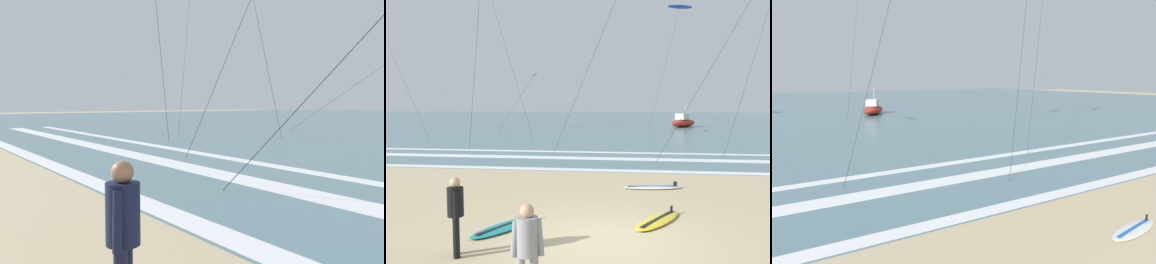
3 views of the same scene
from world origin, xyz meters
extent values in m
plane|color=tan|center=(0.00, 0.00, 0.00)|extent=(160.00, 160.00, 0.00)
cube|color=slate|center=(0.00, 53.28, 0.01)|extent=(140.00, 90.00, 0.01)
cube|color=white|center=(-0.74, 8.68, 0.01)|extent=(52.77, 0.64, 0.01)
cube|color=white|center=(-0.73, 12.21, 0.01)|extent=(52.19, 1.01, 0.01)
cube|color=white|center=(1.94, 14.71, 0.01)|extent=(58.79, 0.61, 0.01)
cylinder|color=black|center=(-2.86, -1.36, 0.41)|extent=(0.13, 0.13, 0.82)
cylinder|color=black|center=(-2.95, -1.18, 0.41)|extent=(0.13, 0.13, 0.82)
cylinder|color=black|center=(-2.91, -1.27, 1.11)|extent=(0.32, 0.32, 0.58)
cylinder|color=black|center=(-2.82, -1.44, 1.08)|extent=(0.14, 0.16, 0.56)
cylinder|color=black|center=(-2.99, -1.10, 1.08)|extent=(0.14, 0.16, 0.56)
sphere|color=tan|center=(-2.91, -1.27, 1.49)|extent=(0.21, 0.21, 0.21)
cylinder|color=gray|center=(-0.98, -2.99, 1.11)|extent=(0.32, 0.32, 0.58)
cylinder|color=gray|center=(-0.80, -2.94, 1.08)|extent=(0.15, 0.12, 0.56)
cylinder|color=gray|center=(-1.16, -3.04, 1.08)|extent=(0.15, 0.12, 0.56)
sphere|color=tan|center=(-0.98, -2.99, 1.49)|extent=(0.21, 0.21, 0.21)
ellipsoid|color=teal|center=(-2.47, 0.49, 0.04)|extent=(1.53, 2.13, 0.09)
cube|color=black|center=(-2.47, 0.49, 0.09)|extent=(0.94, 1.62, 0.01)
cube|color=black|center=(-2.08, 1.21, 0.17)|extent=(0.07, 0.11, 0.16)
ellipsoid|color=yellow|center=(1.26, 1.50, 0.04)|extent=(1.57, 2.12, 0.09)
cube|color=black|center=(1.26, 1.50, 0.09)|extent=(0.98, 1.59, 0.01)
cube|color=black|center=(1.67, 2.20, 0.17)|extent=(0.07, 0.11, 0.16)
ellipsoid|color=silver|center=(1.34, 5.36, 0.04)|extent=(2.17, 0.92, 0.09)
cube|color=#1959B2|center=(1.34, 5.36, 0.09)|extent=(1.78, 0.37, 0.01)
cube|color=black|center=(2.14, 5.49, 0.17)|extent=(0.12, 0.03, 0.16)
ellipsoid|color=#23A8C6|center=(-11.84, 41.24, 6.48)|extent=(1.80, 3.28, 0.43)
cylinder|color=#333333|center=(-11.96, 34.36, 3.24)|extent=(0.26, 13.78, 6.50)
cylinder|color=#333333|center=(-0.95, 15.20, 7.64)|extent=(5.85, 3.48, 15.28)
cylinder|color=#333333|center=(-8.66, 14.68, 8.84)|extent=(3.20, 3.74, 17.68)
cylinder|color=#333333|center=(-8.91, 21.82, 6.01)|extent=(3.56, 0.14, 12.03)
ellipsoid|color=blue|center=(6.36, 40.01, 14.28)|extent=(3.27, 1.85, 0.43)
cylinder|color=#333333|center=(4.46, 36.97, 7.14)|extent=(3.81, 6.11, 14.28)
cylinder|color=#333333|center=(8.01, 15.72, 6.74)|extent=(4.41, 3.09, 13.49)
cylinder|color=#333333|center=(6.02, 14.82, 6.63)|extent=(8.50, 7.94, 13.27)
cylinder|color=#333333|center=(-19.78, 23.74, 5.96)|extent=(9.36, 7.11, 11.93)
ellipsoid|color=maroon|center=(6.89, 38.89, 0.45)|extent=(4.21, 5.30, 0.90)
cube|color=silver|center=(6.68, 38.55, 1.25)|extent=(1.73, 1.86, 0.70)
cylinder|color=#B2B2B2|center=(7.21, 39.40, 1.80)|extent=(0.08, 0.08, 1.80)
camera|label=1|loc=(10.06, 4.45, 2.14)|focal=41.25mm
camera|label=2|loc=(0.51, -8.45, 3.11)|focal=36.32mm
camera|label=3|loc=(-7.72, -0.10, 4.06)|focal=35.81mm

